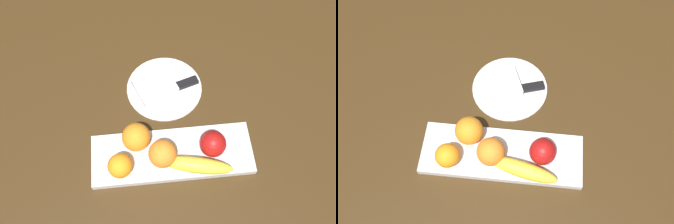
% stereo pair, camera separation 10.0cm
% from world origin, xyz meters
% --- Properties ---
extents(ground_plane, '(2.40, 2.40, 0.00)m').
position_xyz_m(ground_plane, '(0.00, 0.00, 0.00)').
color(ground_plane, '#3D2912').
extents(fruit_tray, '(0.42, 0.14, 0.02)m').
position_xyz_m(fruit_tray, '(-0.04, 0.02, 0.01)').
color(fruit_tray, silver).
rests_on(fruit_tray, ground_plane).
extents(apple, '(0.07, 0.07, 0.07)m').
position_xyz_m(apple, '(-0.14, 0.02, 0.05)').
color(apple, '#AB1312').
rests_on(apple, fruit_tray).
extents(banana, '(0.18, 0.08, 0.04)m').
position_xyz_m(banana, '(-0.10, 0.06, 0.04)').
color(banana, yellow).
rests_on(banana, fruit_tray).
extents(orange_near_apple, '(0.07, 0.07, 0.07)m').
position_xyz_m(orange_near_apple, '(0.05, -0.02, 0.06)').
color(orange_near_apple, orange).
rests_on(orange_near_apple, fruit_tray).
extents(orange_near_banana, '(0.07, 0.07, 0.07)m').
position_xyz_m(orange_near_banana, '(-0.01, 0.03, 0.06)').
color(orange_near_banana, orange).
rests_on(orange_near_banana, fruit_tray).
extents(orange_center, '(0.06, 0.06, 0.06)m').
position_xyz_m(orange_center, '(0.09, 0.05, 0.05)').
color(orange_center, orange).
rests_on(orange_center, fruit_tray).
extents(dinner_plate, '(0.22, 0.22, 0.01)m').
position_xyz_m(dinner_plate, '(-0.04, -0.19, 0.00)').
color(dinner_plate, white).
rests_on(dinner_plate, ground_plane).
extents(folded_napkin, '(0.14, 0.13, 0.02)m').
position_xyz_m(folded_napkin, '(-0.01, -0.19, 0.02)').
color(folded_napkin, white).
rests_on(folded_napkin, dinner_plate).
extents(knife, '(0.18, 0.07, 0.01)m').
position_xyz_m(knife, '(-0.08, -0.19, 0.01)').
color(knife, silver).
rests_on(knife, dinner_plate).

